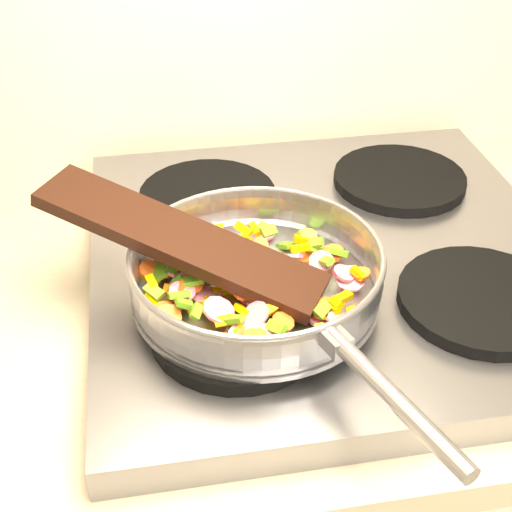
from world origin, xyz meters
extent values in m
cube|color=#939399|center=(-0.70, 1.67, 0.92)|extent=(0.60, 0.60, 0.04)
cylinder|color=black|center=(-0.84, 1.52, 0.95)|extent=(0.19, 0.19, 0.02)
cylinder|color=black|center=(-0.56, 1.52, 0.95)|extent=(0.19, 0.19, 0.02)
cylinder|color=black|center=(-0.84, 1.81, 0.95)|extent=(0.19, 0.19, 0.02)
cylinder|color=black|center=(-0.56, 1.81, 0.95)|extent=(0.19, 0.19, 0.02)
cylinder|color=#9E9EA5|center=(-0.81, 1.57, 0.96)|extent=(0.28, 0.28, 0.01)
torus|color=#9E9EA5|center=(-0.81, 1.57, 0.99)|extent=(0.32, 0.32, 0.05)
torus|color=#9E9EA5|center=(-0.81, 1.57, 1.01)|extent=(0.28, 0.28, 0.01)
cylinder|color=#9E9EA5|center=(-0.73, 1.35, 1.00)|extent=(0.08, 0.18, 0.02)
cube|color=#9E9EA5|center=(-0.76, 1.43, 1.00)|extent=(0.03, 0.04, 0.02)
cylinder|color=#FF601E|center=(-0.90, 1.57, 0.98)|extent=(0.03, 0.03, 0.02)
cylinder|color=#FF601E|center=(-0.88, 1.57, 0.98)|extent=(0.03, 0.03, 0.02)
cylinder|color=#FF601E|center=(-0.74, 1.63, 0.98)|extent=(0.03, 0.03, 0.02)
cube|color=#60A31C|center=(-0.90, 1.54, 0.99)|extent=(0.03, 0.02, 0.01)
cylinder|color=red|center=(-0.79, 1.46, 0.97)|extent=(0.03, 0.04, 0.03)
cylinder|color=red|center=(-0.82, 1.55, 0.96)|extent=(0.04, 0.05, 0.03)
cube|color=#60A31C|center=(-0.79, 1.46, 0.98)|extent=(0.02, 0.03, 0.01)
cylinder|color=red|center=(-0.88, 1.64, 0.96)|extent=(0.03, 0.03, 0.02)
cube|color=#E0A200|center=(-0.80, 1.67, 0.98)|extent=(0.01, 0.02, 0.01)
cylinder|color=#FF601E|center=(-0.92, 1.54, 0.97)|extent=(0.03, 0.03, 0.01)
cylinder|color=#FF601E|center=(-0.75, 1.50, 0.97)|extent=(0.04, 0.03, 0.02)
cube|color=#60A31C|center=(-0.90, 1.54, 0.97)|extent=(0.02, 0.02, 0.02)
cube|color=#60A31C|center=(-0.78, 1.65, 0.99)|extent=(0.02, 0.02, 0.01)
cylinder|color=#FF601E|center=(-0.78, 1.52, 0.99)|extent=(0.04, 0.04, 0.01)
cylinder|color=red|center=(-0.82, 1.60, 0.96)|extent=(0.03, 0.03, 0.01)
cylinder|color=red|center=(-0.73, 1.59, 0.97)|extent=(0.04, 0.04, 0.02)
cube|color=#E0A200|center=(-0.81, 1.46, 0.97)|extent=(0.02, 0.02, 0.02)
cube|color=#E0A200|center=(-0.82, 1.64, 0.98)|extent=(0.02, 0.01, 0.01)
cylinder|color=red|center=(-0.85, 1.67, 0.96)|extent=(0.05, 0.04, 0.02)
cube|color=#E0A200|center=(-0.93, 1.55, 0.97)|extent=(0.02, 0.03, 0.01)
cylinder|color=red|center=(-0.79, 1.59, 0.98)|extent=(0.03, 0.03, 0.02)
cylinder|color=red|center=(-0.71, 1.56, 0.98)|extent=(0.03, 0.03, 0.02)
cube|color=#60A31C|center=(-0.91, 1.62, 0.97)|extent=(0.02, 0.02, 0.02)
cylinder|color=#FF601E|center=(-0.81, 1.46, 0.97)|extent=(0.03, 0.03, 0.02)
cylinder|color=red|center=(-0.83, 1.51, 0.96)|extent=(0.05, 0.04, 0.02)
cylinder|color=red|center=(-0.88, 1.58, 0.97)|extent=(0.03, 0.03, 0.02)
cylinder|color=red|center=(-0.88, 1.64, 0.99)|extent=(0.04, 0.04, 0.02)
cube|color=#60A31C|center=(-0.83, 1.61, 0.98)|extent=(0.02, 0.02, 0.01)
cylinder|color=red|center=(-0.90, 1.62, 0.97)|extent=(0.03, 0.04, 0.02)
cylinder|color=red|center=(-0.83, 1.58, 0.97)|extent=(0.02, 0.03, 0.02)
cylinder|color=red|center=(-0.76, 1.50, 0.97)|extent=(0.03, 0.03, 0.01)
cube|color=#60A31C|center=(-0.75, 1.50, 0.98)|extent=(0.02, 0.02, 0.02)
cube|color=#60A31C|center=(-0.81, 1.58, 0.98)|extent=(0.02, 0.02, 0.02)
cylinder|color=red|center=(-0.71, 1.56, 0.97)|extent=(0.05, 0.05, 0.02)
cube|color=#E0A200|center=(-0.75, 1.61, 0.98)|extent=(0.02, 0.01, 0.01)
cylinder|color=#FF601E|center=(-0.70, 1.55, 0.98)|extent=(0.03, 0.03, 0.01)
cube|color=#E0A200|center=(-0.72, 1.49, 0.97)|extent=(0.01, 0.03, 0.02)
cube|color=#E0A200|center=(-0.81, 1.51, 0.98)|extent=(0.03, 0.02, 0.02)
cube|color=#60A31C|center=(-0.73, 1.58, 0.98)|extent=(0.02, 0.03, 0.02)
cube|color=#E0A200|center=(-0.74, 1.51, 0.98)|extent=(0.01, 0.02, 0.01)
cylinder|color=red|center=(-0.84, 1.48, 0.98)|extent=(0.05, 0.04, 0.02)
cylinder|color=red|center=(-0.82, 1.53, 0.98)|extent=(0.04, 0.04, 0.01)
cube|color=#E0A200|center=(-0.79, 1.54, 0.97)|extent=(0.03, 0.02, 0.01)
cube|color=#E0A200|center=(-0.84, 1.66, 0.99)|extent=(0.01, 0.03, 0.01)
cylinder|color=#FF601E|center=(-0.92, 1.54, 0.97)|extent=(0.04, 0.04, 0.02)
cylinder|color=#FF601E|center=(-0.74, 1.51, 0.97)|extent=(0.03, 0.03, 0.02)
cube|color=#60A31C|center=(-0.82, 1.52, 0.98)|extent=(0.01, 0.02, 0.01)
cube|color=#E0A200|center=(-0.85, 1.49, 0.97)|extent=(0.02, 0.02, 0.02)
cube|color=#E0A200|center=(-0.83, 1.62, 0.97)|extent=(0.02, 0.02, 0.02)
cube|color=#E0A200|center=(-0.86, 1.49, 0.97)|extent=(0.01, 0.02, 0.01)
cube|color=#E0A200|center=(-0.77, 1.58, 0.97)|extent=(0.03, 0.02, 0.02)
cube|color=#60A31C|center=(-0.88, 1.47, 0.98)|extent=(0.02, 0.01, 0.01)
cube|color=#60A31C|center=(-0.83, 1.47, 0.97)|extent=(0.02, 0.02, 0.01)
cylinder|color=red|center=(-0.82, 1.50, 0.98)|extent=(0.03, 0.04, 0.03)
cube|color=#E0A200|center=(-0.86, 1.61, 0.98)|extent=(0.02, 0.02, 0.02)
cube|color=#60A31C|center=(-0.73, 1.62, 0.97)|extent=(0.02, 0.02, 0.02)
cube|color=#60A31C|center=(-0.93, 1.56, 0.98)|extent=(0.02, 0.03, 0.01)
cube|color=#E0A200|center=(-0.87, 1.65, 0.98)|extent=(0.02, 0.02, 0.02)
cube|color=#60A31C|center=(-0.90, 1.53, 0.98)|extent=(0.02, 0.01, 0.02)
cylinder|color=#FF601E|center=(-0.78, 1.56, 0.97)|extent=(0.03, 0.03, 0.01)
cylinder|color=#FF601E|center=(-0.83, 1.47, 0.98)|extent=(0.03, 0.03, 0.01)
cube|color=#60A31C|center=(-0.76, 1.47, 0.98)|extent=(0.01, 0.02, 0.02)
cube|color=#E0A200|center=(-0.87, 1.65, 0.98)|extent=(0.02, 0.02, 0.01)
cylinder|color=red|center=(-0.86, 1.63, 0.97)|extent=(0.03, 0.04, 0.02)
cylinder|color=red|center=(-0.79, 1.67, 0.96)|extent=(0.03, 0.04, 0.01)
cylinder|color=#FF601E|center=(-0.80, 1.45, 0.97)|extent=(0.03, 0.03, 0.02)
cube|color=#E0A200|center=(-0.93, 1.59, 0.97)|extent=(0.02, 0.02, 0.01)
cube|color=#E0A200|center=(-0.87, 1.53, 0.98)|extent=(0.02, 0.02, 0.01)
cube|color=#E0A200|center=(-0.81, 1.55, 0.97)|extent=(0.02, 0.02, 0.01)
cube|color=#E0A200|center=(-0.85, 1.57, 0.97)|extent=(0.03, 0.01, 0.01)
cube|color=#60A31C|center=(-0.78, 1.50, 0.98)|extent=(0.02, 0.01, 0.01)
cube|color=#60A31C|center=(-0.76, 1.64, 0.97)|extent=(0.02, 0.03, 0.02)
cylinder|color=red|center=(-0.76, 1.57, 0.97)|extent=(0.04, 0.04, 0.02)
cube|color=#60A31C|center=(-0.90, 1.60, 0.98)|extent=(0.02, 0.02, 0.01)
cube|color=#E0A200|center=(-0.70, 1.55, 0.98)|extent=(0.02, 0.02, 0.01)
cube|color=#60A31C|center=(-0.85, 1.50, 0.98)|extent=(0.03, 0.02, 0.02)
cylinder|color=red|center=(-0.87, 1.62, 0.96)|extent=(0.03, 0.03, 0.02)
cube|color=#E0A200|center=(-0.86, 1.66, 0.98)|extent=(0.02, 0.02, 0.02)
cylinder|color=red|center=(-0.89, 1.48, 0.98)|extent=(0.04, 0.03, 0.03)
cylinder|color=#FF601E|center=(-0.91, 1.52, 0.98)|extent=(0.04, 0.04, 0.02)
cube|color=#E0A200|center=(-0.90, 1.58, 0.97)|extent=(0.02, 0.02, 0.01)
cube|color=#60A31C|center=(-0.78, 1.56, 0.97)|extent=(0.02, 0.02, 0.01)
cube|color=#E0A200|center=(-0.87, 1.54, 0.97)|extent=(0.01, 0.03, 0.01)
cube|color=#E0A200|center=(-0.82, 1.64, 0.97)|extent=(0.01, 0.02, 0.01)
cube|color=#E0A200|center=(-0.73, 1.60, 0.97)|extent=(0.02, 0.02, 0.02)
cylinder|color=red|center=(-0.86, 1.51, 0.98)|extent=(0.05, 0.05, 0.02)
cylinder|color=#FF601E|center=(-0.88, 1.63, 0.97)|extent=(0.03, 0.03, 0.01)
cylinder|color=red|center=(-0.82, 1.46, 0.98)|extent=(0.03, 0.03, 0.01)
cylinder|color=red|center=(-0.84, 1.50, 0.97)|extent=(0.03, 0.04, 0.03)
cylinder|color=#FF601E|center=(-0.93, 1.60, 0.98)|extent=(0.03, 0.03, 0.02)
cylinder|color=#FF601E|center=(-0.83, 1.54, 0.98)|extent=(0.03, 0.03, 0.01)
cube|color=#60A31C|center=(-0.73, 1.61, 0.99)|extent=(0.02, 0.02, 0.02)
cylinder|color=red|center=(-0.87, 1.56, 0.97)|extent=(0.04, 0.04, 0.01)
cylinder|color=#FF601E|center=(-0.84, 1.48, 0.97)|extent=(0.03, 0.03, 0.03)
cube|color=#60A31C|center=(-0.74, 1.62, 0.98)|extent=(0.02, 0.02, 0.02)
cylinder|color=#FF601E|center=(-0.80, 1.65, 0.97)|extent=(0.03, 0.03, 0.03)
cube|color=#60A31C|center=(-0.78, 1.68, 0.97)|extent=(0.02, 0.03, 0.01)
cube|color=#E0A200|center=(-0.81, 1.46, 0.97)|extent=(0.01, 0.02, 0.01)
cube|color=#60A31C|center=(-0.90, 1.57, 0.98)|extent=(0.01, 0.02, 0.01)
cube|color=#60A31C|center=(-0.78, 1.57, 0.97)|extent=(0.02, 0.03, 0.02)
cylinder|color=red|center=(-0.74, 1.49, 0.97)|extent=(0.04, 0.04, 0.02)
cube|color=#E0A200|center=(-0.74, 1.51, 0.98)|extent=(0.02, 0.02, 0.01)
cube|color=#E0A200|center=(-0.88, 1.54, 0.97)|extent=(0.03, 0.02, 0.02)
cylinder|color=red|center=(-0.73, 1.63, 0.97)|extent=(0.03, 0.03, 0.02)
cylinder|color=red|center=(-0.81, 1.48, 0.98)|extent=(0.04, 0.04, 0.01)
cube|color=#60A31C|center=(-0.92, 1.60, 0.98)|extent=(0.02, 0.03, 0.01)
cube|color=#60A31C|center=(-0.84, 1.63, 0.98)|extent=(0.01, 0.02, 0.01)
cube|color=#60A31C|center=(-0.76, 1.54, 0.98)|extent=(0.02, 0.02, 0.02)
cube|color=#60A31C|center=(-0.88, 1.57, 0.99)|extent=(0.03, 0.02, 0.01)
cube|color=#60A31C|center=(-0.74, 1.66, 0.97)|extent=(0.02, 0.03, 0.02)
cylinder|color=#FF601E|center=(-0.92, 1.60, 0.97)|extent=(0.02, 0.03, 0.02)
cylinder|color=#FF601E|center=(-0.80, 1.63, 0.98)|extent=(0.03, 0.02, 0.02)
cube|color=#E0A200|center=(-0.81, 1.66, 0.99)|extent=(0.02, 0.03, 0.01)
cube|color=#E0A200|center=(-0.73, 1.52, 0.98)|extent=(0.02, 0.02, 0.01)
cylinder|color=#FF601E|center=(-0.71, 1.61, 0.97)|extent=(0.04, 0.04, 0.01)
cube|color=#60A31C|center=(-0.84, 1.51, 0.97)|extent=(0.02, 0.02, 0.01)
cube|color=#60A31C|center=(-0.71, 1.60, 0.98)|extent=(0.03, 0.02, 0.01)
cube|color=#60A31C|center=(-0.87, 1.59, 0.98)|extent=(0.02, 0.02, 0.01)
cylinder|color=red|center=(-0.86, 1.63, 0.97)|extent=(0.03, 0.03, 0.02)
cube|color=#60A31C|center=(-0.81, 1.48, 0.98)|extent=(0.02, 0.03, 0.02)
cylinder|color=#FF601E|center=(-0.74, 1.61, 0.97)|extent=(0.03, 0.03, 0.02)
cube|color=#E0A200|center=(-0.86, 1.50, 0.98)|extent=(0.02, 0.01, 0.01)
cylinder|color=red|center=(-0.85, 1.58, 0.98)|extent=(0.04, 0.04, 0.03)
cube|color=#E0A200|center=(-0.80, 1.57, 0.98)|extent=(0.03, 0.02, 0.02)
cube|color=#60A31C|center=(-0.88, 1.51, 0.99)|extent=(0.02, 0.02, 0.01)
cube|color=#E0A200|center=(-0.75, 1.52, 0.97)|extent=(0.01, 0.02, 0.01)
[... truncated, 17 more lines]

